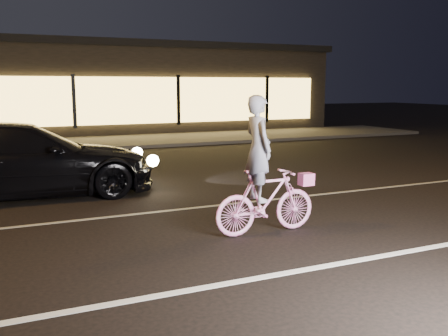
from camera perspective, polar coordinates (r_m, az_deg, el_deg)
name	(u,v)px	position (r m, az deg, el deg)	size (l,w,h in m)	color
ground	(221,241)	(7.38, -0.36, -8.30)	(90.00, 90.00, 0.00)	black
lane_stripe_near	(272,276)	(6.11, 5.48, -12.14)	(60.00, 0.12, 0.01)	silver
lane_stripe_far	(176,210)	(9.17, -5.45, -4.77)	(60.00, 0.10, 0.01)	gray
sidewalk	(83,143)	(19.75, -15.86, 2.72)	(30.00, 4.00, 0.12)	#383533
storefront	(61,87)	(25.55, -18.10, 8.75)	(25.40, 8.42, 4.20)	black
cyclist	(264,185)	(7.57, 4.58, -2.00)	(1.68, 0.58, 2.11)	#FF33AE
sedan	(22,160)	(10.82, -22.07, 0.84)	(5.29, 2.23, 1.52)	black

